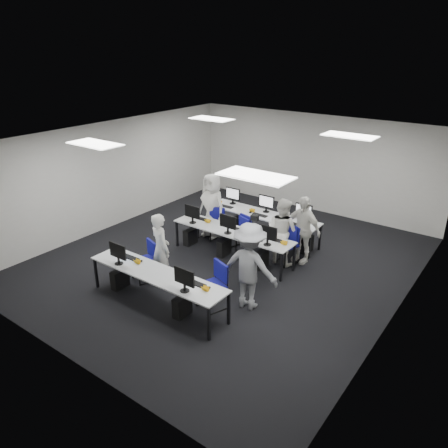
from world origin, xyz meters
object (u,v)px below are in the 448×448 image
Objects in this scene: chair_2 at (210,227)px; student_0 at (161,249)px; chair_1 at (213,294)px; student_3 at (302,229)px; student_1 at (282,231)px; photographer at (249,266)px; chair_6 at (250,234)px; chair_7 at (288,247)px; chair_5 at (219,226)px; desk_mid at (232,233)px; desk_front at (157,275)px; student_2 at (212,206)px; chair_3 at (239,240)px; chair_4 at (287,251)px; chair_0 at (145,268)px.

chair_2 is 0.57× the size of student_0.
student_3 reaches higher than chair_1.
chair_2 is at bearing 2.70° from student_1.
photographer is (0.07, -2.41, 0.07)m from student_3.
chair_6 is 0.53× the size of student_1.
photographer is (0.38, -2.32, 0.60)m from chair_7.
chair_1 reaches higher than chair_5.
chair_7 is at bearing 106.24° from chair_1.
desk_mid is 1.92× the size of student_3.
desk_front is 1.92× the size of student_3.
photographer is at bearing -32.05° from student_2.
chair_3 is at bearing -41.45° from chair_5.
student_2 is at bearing 161.69° from chair_7.
chair_1 is 1.03× the size of chair_2.
chair_4 is (0.24, 2.61, -0.01)m from chair_1.
chair_0 is at bearing 3.18° from photographer.
chair_1 is at bearing 20.45° from chair_0.
student_0 is at bearing -74.67° from chair_2.
chair_7 reaches higher than chair_5.
photographer is (1.59, -2.50, 0.63)m from chair_6.
desk_front is at bearing -74.14° from chair_6.
photographer is at bearing -149.43° from student_0.
desk_front is at bearing -127.19° from chair_7.
chair_2 is 1.03× the size of chair_5.
student_2 is at bearing 93.45° from chair_2.
chair_5 is at bearing -58.76° from student_0.
student_0 is (-1.71, -2.65, 0.51)m from chair_7.
chair_1 is at bearing -73.73° from chair_5.
student_2 is 1.06× the size of student_3.
chair_5 is 0.63m from student_2.
chair_1 is at bearing -43.82° from student_2.
chair_7 is at bearing 71.42° from desk_front.
photographer is (1.65, -2.04, 0.64)m from chair_3.
desk_front is at bearing -92.55° from chair_4.
chair_2 is 1.02× the size of chair_4.
chair_3 is 0.47× the size of student_2.
chair_1 is at bearing 32.90° from photographer.
chair_5 is at bearing -169.12° from chair_4.
chair_1 reaches higher than chair_7.
chair_0 is 3.30m from student_1.
student_1 is at bearing 26.38° from desk_mid.
photographer reaches higher than chair_7.
desk_mid is at bearing -53.35° from photographer.
student_3 reaches higher than student_0.
chair_5 reaches higher than chair_0.
chair_2 is 1.12× the size of chair_3.
chair_2 reaches higher than desk_mid.
chair_1 reaches higher than chair_6.
chair_3 is (-1.10, 2.51, -0.04)m from chair_1.
student_1 reaches higher than desk_front.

